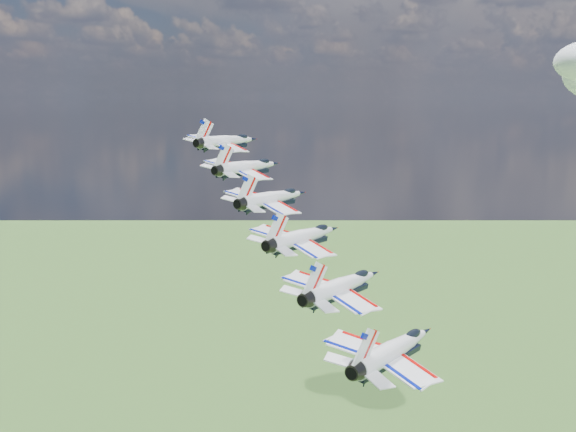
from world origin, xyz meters
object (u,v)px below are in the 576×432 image
at_px(jet_4, 343,285).
at_px(jet_5, 394,349).
at_px(jet_1, 249,167).
at_px(jet_0, 228,141).
at_px(jet_3, 304,236).
at_px(jet_2, 273,198).

height_order(jet_4, jet_5, jet_4).
bearing_deg(jet_4, jet_1, 146.75).
bearing_deg(jet_0, jet_5, -33.25).
bearing_deg(jet_1, jet_3, -33.25).
relative_size(jet_0, jet_1, 1.00).
height_order(jet_1, jet_5, jet_1).
height_order(jet_0, jet_4, jet_0).
relative_size(jet_2, jet_3, 1.00).
relative_size(jet_2, jet_4, 1.00).
relative_size(jet_0, jet_3, 1.00).
xyz_separation_m(jet_0, jet_2, (14.91, -15.73, -5.93)).
xyz_separation_m(jet_1, jet_5, (29.81, -31.45, -11.86)).
xyz_separation_m(jet_0, jet_5, (37.26, -39.32, -14.82)).
bearing_deg(jet_0, jet_1, -33.25).
bearing_deg(jet_3, jet_2, 146.75).
distance_m(jet_1, jet_3, 22.46).
relative_size(jet_2, jet_5, 1.00).
relative_size(jet_0, jet_2, 1.00).
height_order(jet_2, jet_5, jet_2).
xyz_separation_m(jet_1, jet_2, (7.45, -7.86, -2.96)).
relative_size(jet_1, jet_4, 1.00).
bearing_deg(jet_1, jet_5, -33.25).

